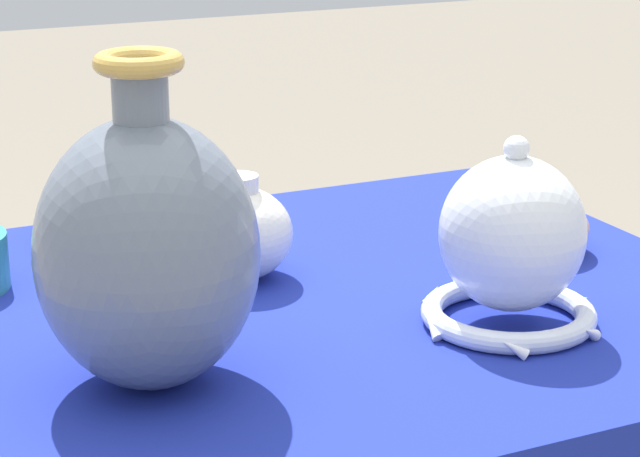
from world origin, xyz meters
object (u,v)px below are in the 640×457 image
vase_tall_bulbous (147,250)px  vase_dome_bell (512,247)px  bowl_shallow_rose (535,226)px  jar_round_ivory (239,232)px  mosaic_tile_box (117,217)px

vase_tall_bulbous → vase_dome_bell: bearing=-3.1°
bowl_shallow_rose → vase_tall_bulbous: bearing=-163.2°
bowl_shallow_rose → jar_round_ivory: bearing=169.6°
bowl_shallow_rose → mosaic_tile_box: bearing=150.5°
vase_dome_bell → mosaic_tile_box: bearing=123.5°
vase_tall_bulbous → jar_round_ivory: vase_tall_bulbous is taller
mosaic_tile_box → bowl_shallow_rose: bearing=-29.8°
vase_dome_bell → mosaic_tile_box: size_ratio=1.44×
mosaic_tile_box → jar_round_ivory: bearing=-65.0°
vase_tall_bulbous → mosaic_tile_box: (0.09, 0.40, -0.09)m
bowl_shallow_rose → jar_round_ivory: size_ratio=1.05×
vase_dome_bell → mosaic_tile_box: vase_dome_bell is taller
vase_tall_bulbous → jar_round_ivory: bearing=52.0°
vase_tall_bulbous → mosaic_tile_box: vase_tall_bulbous is taller
vase_dome_bell → mosaic_tile_box: (-0.28, 0.42, -0.05)m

